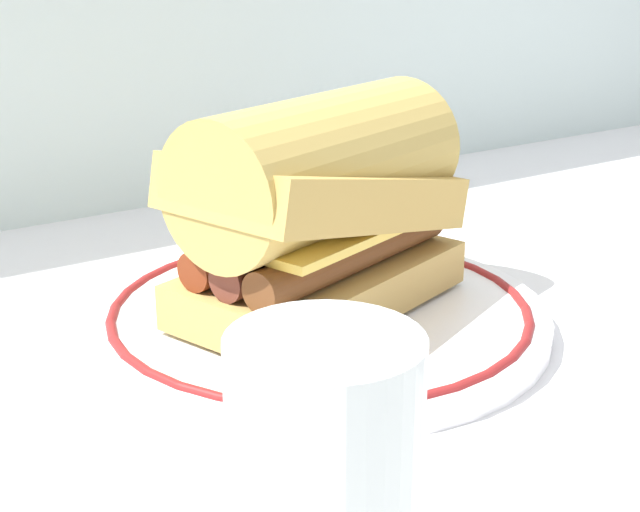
% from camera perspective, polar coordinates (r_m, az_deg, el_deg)
% --- Properties ---
extents(ground_plane, '(1.50, 1.50, 0.00)m').
position_cam_1_polar(ground_plane, '(0.54, -1.74, -5.29)').
color(ground_plane, silver).
extents(plate, '(0.27, 0.27, 0.01)m').
position_cam_1_polar(plate, '(0.56, -0.00, -3.59)').
color(plate, white).
rests_on(plate, ground_plane).
extents(sausage_sandwich, '(0.20, 0.14, 0.12)m').
position_cam_1_polar(sausage_sandwich, '(0.54, 0.00, 3.20)').
color(sausage_sandwich, tan).
rests_on(sausage_sandwich, plate).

